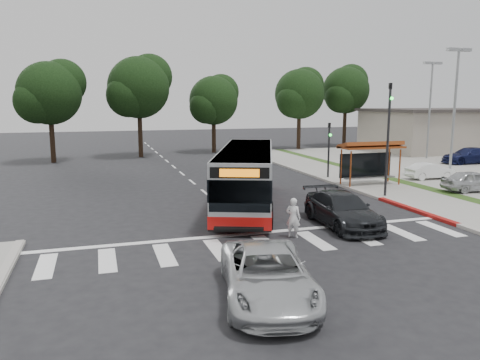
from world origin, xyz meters
name	(u,v)px	position (x,y,z in m)	size (l,w,h in m)	color
ground	(232,215)	(0.00, 0.00, 0.00)	(140.00, 140.00, 0.00)	black
sidewalk_east	(349,178)	(11.00, 8.00, 0.06)	(4.00, 40.00, 0.12)	gray
curb_east	(323,179)	(9.00, 8.00, 0.07)	(0.30, 40.00, 0.15)	#9E9991
curb_east_red	(415,210)	(9.00, -2.00, 0.08)	(0.32, 6.00, 0.15)	maroon
parking_lot	(465,168)	(23.00, 10.00, 0.05)	(18.00, 36.00, 0.10)	gray
commercial_building	(437,131)	(30.00, 22.00, 2.20)	(14.00, 10.00, 4.40)	#9F9385
building_roof_cap	(438,110)	(30.00, 22.00, 4.55)	(14.60, 10.60, 0.30)	#383330
crosswalk_ladder	(268,245)	(0.00, -5.00, 0.01)	(18.00, 2.60, 0.01)	silver
bus_shelter	(370,150)	(10.80, 5.10, 2.35)	(4.20, 1.60, 2.86)	#903E18
traffic_signal_ne_tall	(388,130)	(9.60, 1.49, 3.88)	(0.18, 0.37, 6.50)	black
traffic_signal_ne_short	(329,144)	(9.60, 8.49, 2.48)	(0.18, 0.37, 4.00)	black
lot_light_front	(455,95)	(18.00, 6.00, 5.91)	(1.90, 0.35, 9.01)	gray
lot_light_mid	(431,97)	(24.00, 16.00, 5.91)	(1.90, 0.35, 9.01)	gray
tree_ne_a	(300,93)	(16.08, 28.06, 6.39)	(6.16, 5.74, 9.30)	black
tree_ne_b	(346,89)	(23.08, 30.06, 6.92)	(6.16, 5.74, 10.02)	black
tree_north_a	(139,86)	(-1.92, 26.07, 6.92)	(6.60, 6.15, 10.17)	black
tree_north_b	(214,100)	(6.07, 28.06, 5.66)	(5.72, 5.33, 8.43)	black
tree_north_c	(50,92)	(-9.92, 24.06, 6.29)	(6.16, 5.74, 9.30)	black
transit_bus	(247,178)	(1.28, 1.71, 1.53)	(2.57, 11.87, 3.07)	#ACAEB1
pedestrian	(293,218)	(1.33, -4.32, 0.82)	(0.60, 0.39, 1.65)	white
dark_sedan	(342,210)	(4.14, -3.30, 0.74)	(2.06, 5.08, 1.47)	black
silver_suv_south	(267,274)	(-1.78, -9.68, 0.72)	(2.40, 5.20, 1.45)	#B7BABD
parked_car_0	(473,181)	(15.50, 1.17, 0.73)	(1.50, 3.72, 1.27)	#B3B5B8
parked_car_1	(430,171)	(16.14, 5.81, 0.66)	(1.19, 3.41, 1.12)	white
parked_car_3	(469,156)	(24.98, 11.76, 0.80)	(1.95, 4.80, 1.39)	#121740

